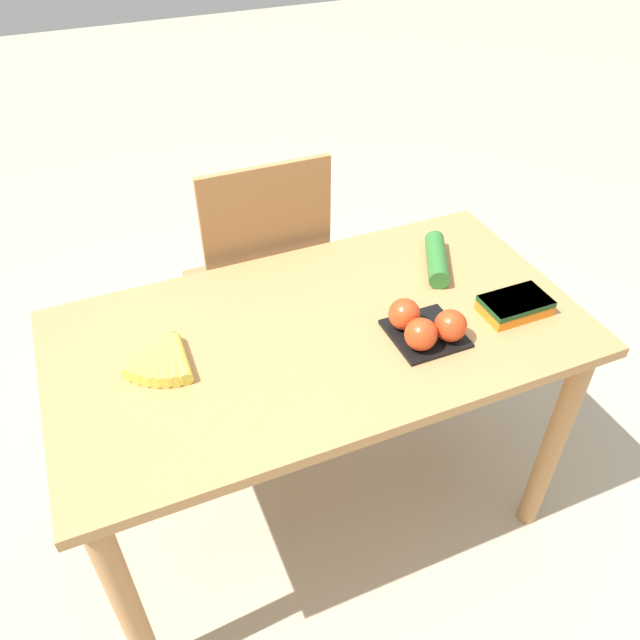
{
  "coord_description": "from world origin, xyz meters",
  "views": [
    {
      "loc": [
        -0.45,
        -1.08,
        1.78
      ],
      "look_at": [
        0.0,
        0.0,
        0.8
      ],
      "focal_mm": 35.0,
      "sensor_mm": 36.0,
      "label": 1
    }
  ],
  "objects_px": {
    "cucumber_near": "(437,259)",
    "chair": "(261,289)",
    "carrot_bag": "(515,304)",
    "banana_bunch": "(165,358)",
    "tomato_pack": "(425,326)"
  },
  "relations": [
    {
      "from": "carrot_bag",
      "to": "cucumber_near",
      "type": "height_order",
      "value": "cucumber_near"
    },
    {
      "from": "banana_bunch",
      "to": "tomato_pack",
      "type": "xyz_separation_m",
      "value": [
        0.6,
        -0.16,
        0.02
      ]
    },
    {
      "from": "tomato_pack",
      "to": "cucumber_near",
      "type": "xyz_separation_m",
      "value": [
        0.19,
        0.25,
        -0.01
      ]
    },
    {
      "from": "banana_bunch",
      "to": "tomato_pack",
      "type": "distance_m",
      "value": 0.62
    },
    {
      "from": "carrot_bag",
      "to": "cucumber_near",
      "type": "bearing_deg",
      "value": 107.79
    },
    {
      "from": "tomato_pack",
      "to": "cucumber_near",
      "type": "height_order",
      "value": "tomato_pack"
    },
    {
      "from": "chair",
      "to": "cucumber_near",
      "type": "relative_size",
      "value": 4.84
    },
    {
      "from": "cucumber_near",
      "to": "tomato_pack",
      "type": "bearing_deg",
      "value": -126.37
    },
    {
      "from": "carrot_bag",
      "to": "banana_bunch",
      "type": "bearing_deg",
      "value": 169.66
    },
    {
      "from": "chair",
      "to": "banana_bunch",
      "type": "bearing_deg",
      "value": 52.21
    },
    {
      "from": "tomato_pack",
      "to": "cucumber_near",
      "type": "distance_m",
      "value": 0.31
    },
    {
      "from": "cucumber_near",
      "to": "chair",
      "type": "bearing_deg",
      "value": 134.61
    },
    {
      "from": "carrot_bag",
      "to": "cucumber_near",
      "type": "xyz_separation_m",
      "value": [
        -0.08,
        0.25,
        0.0
      ]
    },
    {
      "from": "banana_bunch",
      "to": "tomato_pack",
      "type": "height_order",
      "value": "tomato_pack"
    },
    {
      "from": "banana_bunch",
      "to": "tomato_pack",
      "type": "relative_size",
      "value": 0.97
    }
  ]
}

